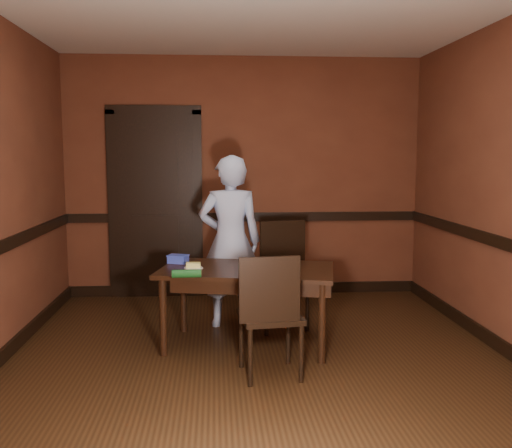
{
  "coord_description": "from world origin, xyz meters",
  "views": [
    {
      "loc": [
        -0.33,
        -4.23,
        1.61
      ],
      "look_at": [
        0.0,
        0.35,
        1.05
      ],
      "focal_mm": 40.0,
      "sensor_mm": 36.0,
      "label": 1
    }
  ],
  "objects": [
    {
      "name": "floor",
      "position": [
        0.0,
        0.0,
        0.0
      ],
      "size": [
        4.0,
        4.5,
        0.01
      ],
      "primitive_type": "cube",
      "color": "black",
      "rests_on": "ground"
    },
    {
      "name": "ceiling",
      "position": [
        0.0,
        0.0,
        2.7
      ],
      "size": [
        4.0,
        4.5,
        0.01
      ],
      "primitive_type": "cube",
      "color": "beige",
      "rests_on": "ground"
    },
    {
      "name": "wall_back",
      "position": [
        0.0,
        2.25,
        1.35
      ],
      "size": [
        4.0,
        0.02,
        2.7
      ],
      "primitive_type": "cube",
      "color": "#5A2C1B",
      "rests_on": "ground"
    },
    {
      "name": "wall_front",
      "position": [
        0.0,
        -2.25,
        1.35
      ],
      "size": [
        4.0,
        0.02,
        2.7
      ],
      "primitive_type": "cube",
      "color": "#5A2C1B",
      "rests_on": "ground"
    },
    {
      "name": "dado_back",
      "position": [
        0.0,
        2.23,
        0.9
      ],
      "size": [
        4.0,
        0.03,
        0.1
      ],
      "primitive_type": "cube",
      "color": "black",
      "rests_on": "ground"
    },
    {
      "name": "baseboard_back",
      "position": [
        0.0,
        2.23,
        0.06
      ],
      "size": [
        4.0,
        0.03,
        0.12
      ],
      "primitive_type": "cube",
      "color": "black",
      "rests_on": "ground"
    },
    {
      "name": "baseboard_right",
      "position": [
        1.99,
        0.0,
        0.06
      ],
      "size": [
        0.03,
        4.5,
        0.12
      ],
      "primitive_type": "cube",
      "color": "black",
      "rests_on": "ground"
    },
    {
      "name": "door",
      "position": [
        -1.0,
        2.22,
        1.09
      ],
      "size": [
        1.05,
        0.07,
        2.2
      ],
      "color": "black",
      "rests_on": "ground"
    },
    {
      "name": "dining_table",
      "position": [
        -0.07,
        0.44,
        0.33
      ],
      "size": [
        1.56,
        1.07,
        0.67
      ],
      "primitive_type": "cube",
      "rotation": [
        0.0,
        0.0,
        -0.2
      ],
      "color": "black",
      "rests_on": "floor"
    },
    {
      "name": "chair_far",
      "position": [
        0.26,
        0.94,
        0.49
      ],
      "size": [
        0.56,
        0.56,
        0.98
      ],
      "primitive_type": null,
      "rotation": [
        0.0,
        0.0,
        0.26
      ],
      "color": "black",
      "rests_on": "floor"
    },
    {
      "name": "chair_near",
      "position": [
        0.06,
        -0.22,
        0.46
      ],
      "size": [
        0.48,
        0.48,
        0.92
      ],
      "primitive_type": null,
      "rotation": [
        0.0,
        0.0,
        3.27
      ],
      "color": "black",
      "rests_on": "floor"
    },
    {
      "name": "person",
      "position": [
        -0.19,
        1.04,
        0.8
      ],
      "size": [
        0.6,
        0.4,
        1.61
      ],
      "primitive_type": "imported",
      "rotation": [
        0.0,
        0.0,
        3.17
      ],
      "color": "#A6B7DC",
      "rests_on": "floor"
    },
    {
      "name": "sandwich_plate",
      "position": [
        0.02,
        0.42,
        0.69
      ],
      "size": [
        0.28,
        0.28,
        0.07
      ],
      "rotation": [
        0.0,
        0.0,
        -0.28
      ],
      "color": "white",
      "rests_on": "dining_table"
    },
    {
      "name": "sauce_jar",
      "position": [
        0.26,
        0.34,
        0.72
      ],
      "size": [
        0.08,
        0.08,
        0.09
      ],
      "rotation": [
        0.0,
        0.0,
        0.03
      ],
      "color": "#5C9843",
      "rests_on": "dining_table"
    },
    {
      "name": "cheese_saucer",
      "position": [
        -0.52,
        0.45,
        0.69
      ],
      "size": [
        0.16,
        0.16,
        0.05
      ],
      "rotation": [
        0.0,
        0.0,
        -0.07
      ],
      "color": "white",
      "rests_on": "dining_table"
    },
    {
      "name": "food_tub",
      "position": [
        -0.66,
        0.7,
        0.71
      ],
      "size": [
        0.2,
        0.17,
        0.07
      ],
      "rotation": [
        0.0,
        0.0,
        -0.36
      ],
      "color": "blue",
      "rests_on": "dining_table"
    },
    {
      "name": "wrapped_veg",
      "position": [
        -0.55,
        0.1,
        0.7
      ],
      "size": [
        0.23,
        0.07,
        0.06
      ],
      "primitive_type": "cylinder",
      "rotation": [
        0.0,
        1.57,
        0.02
      ],
      "color": "#154C1B",
      "rests_on": "dining_table"
    }
  ]
}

